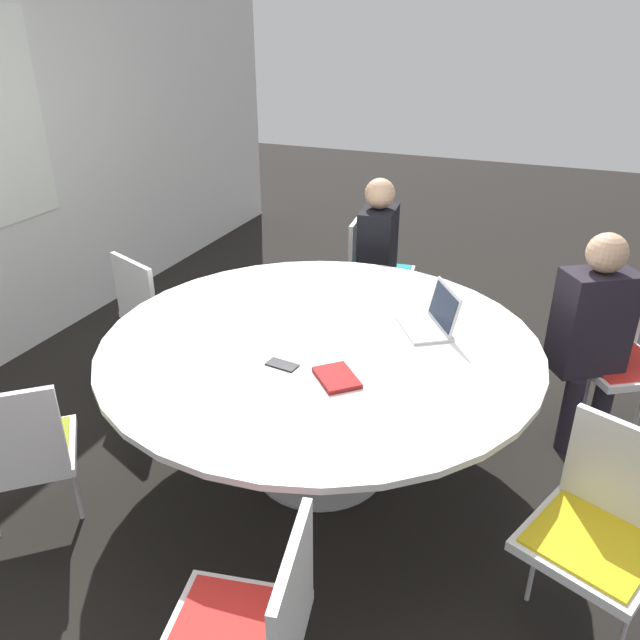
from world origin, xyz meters
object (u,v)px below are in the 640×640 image
chair_5 (602,521)px  person_0 (593,327)px  laptop (433,319)px  chair_3 (17,449)px  person_1 (380,252)px  chair_2 (156,307)px  chair_0 (617,349)px  chair_4 (252,629)px  spiral_notebook (337,378)px  cell_phone (282,365)px  chair_1 (374,265)px

chair_5 → person_0: (1.22, 0.08, 0.20)m
laptop → chair_3: bearing=-82.2°
person_1 → chair_2: bearing=-56.3°
chair_0 → person_0: 0.32m
chair_4 → chair_5: (0.87, -0.96, 0.00)m
chair_4 → spiral_notebook: chair_4 is taller
laptop → person_1: bearing=175.9°
chair_0 → cell_phone: (-1.26, 1.42, 0.26)m
chair_3 → chair_4: (-0.38, -1.32, 0.00)m
person_1 → chair_3: bearing=-26.1°
chair_4 → cell_phone: bearing=9.5°
laptop → cell_phone: laptop is taller
chair_2 → person_0: (0.31, -2.50, 0.20)m
chair_5 → cell_phone: size_ratio=5.71×
chair_4 → laptop: 1.67m
chair_1 → chair_3: bearing=-22.2°
chair_0 → chair_5: bearing=54.1°
chair_1 → chair_3: (-2.60, 0.73, 0.00)m
chair_0 → cell_phone: bearing=8.5°
chair_2 → person_1: 1.51m
chair_2 → spiral_notebook: bearing=-4.9°
person_1 → chair_4: bearing=3.3°
chair_0 → chair_1: same height
person_1 → chair_0: bearing=66.6°
person_1 → spiral_notebook: size_ratio=4.67×
chair_5 → laptop: (0.76, 0.82, 0.32)m
person_1 → laptop: size_ratio=3.21×
chair_1 → chair_2: same height
chair_3 → chair_4: bearing=-57.2°
cell_phone → person_0: bearing=-50.2°
laptop → spiral_notebook: bearing=-56.2°
chair_3 → chair_5: bearing=-28.9°
person_0 → person_1: (0.66, 1.35, 0.00)m
chair_1 → chair_5: same height
chair_1 → cell_phone: 1.97m
chair_2 → laptop: bearing=17.3°
person_1 → spiral_notebook: bearing=5.0°
chair_3 → laptop: laptop is taller
laptop → cell_phone: (-0.60, 0.53, -0.05)m
chair_0 → chair_2: bearing=-22.0°
chair_2 → chair_4: bearing=-25.6°
chair_3 → chair_5: size_ratio=1.00×
chair_1 → cell_phone: chair_1 is taller
chair_5 → person_0: person_0 is taller
chair_4 → spiral_notebook: bearing=-4.1°
chair_4 → chair_5: 1.30m
chair_0 → chair_4: 2.52m
chair_2 → cell_phone: 1.47m
person_1 → chair_5: bearing=30.9°
chair_1 → cell_phone: bearing=-0.7°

